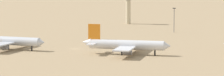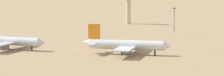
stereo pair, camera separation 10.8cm
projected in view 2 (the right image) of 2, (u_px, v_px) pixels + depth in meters
The scene contains 5 objects.
ground at pixel (75, 49), 276.05m from camera, with size 4000.00×4000.00×0.00m, color #9E8460.
parked_jet_red_3 at pixel (8, 41), 272.97m from camera, with size 36.90×31.48×12.23m.
parked_jet_orange_4 at pixel (125, 45), 257.13m from camera, with size 38.67×32.49×12.78m.
control_tower at pixel (128, 4), 399.19m from camera, with size 5.20×5.20×21.40m.
light_pole_west at pixel (174, 18), 345.65m from camera, with size 1.80×0.50×14.11m.
Camera 2 is at (66.61, -265.98, 36.41)m, focal length 97.43 mm.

